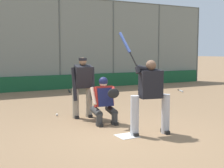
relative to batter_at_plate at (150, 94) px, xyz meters
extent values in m
plane|color=#846647|center=(0.53, -0.11, -0.91)|extent=(160.00, 160.00, 0.00)
cube|color=white|center=(0.53, -0.11, -0.90)|extent=(0.43, 0.43, 0.01)
cylinder|color=#515651|center=(-9.80, -9.03, 1.34)|extent=(0.08, 0.08, 4.50)
cylinder|color=#515651|center=(-6.85, -9.03, 1.34)|extent=(0.08, 0.08, 4.50)
cylinder|color=#515651|center=(-3.90, -9.03, 1.34)|extent=(0.08, 0.08, 4.50)
cylinder|color=#515651|center=(-0.95, -9.03, 1.34)|extent=(0.08, 0.08, 4.50)
cube|color=gray|center=(0.53, -9.03, 1.34)|extent=(20.65, 0.01, 4.50)
cube|color=#19512D|center=(0.53, -8.93, -0.56)|extent=(20.23, 0.18, 0.69)
cube|color=slate|center=(-1.86, -11.33, -0.85)|extent=(14.45, 2.50, 0.12)
cube|color=slate|center=(-1.86, -10.51, -0.69)|extent=(14.45, 0.55, 0.44)
cube|color=#B7BABC|center=(-1.86, -10.51, -0.43)|extent=(14.45, 0.24, 0.08)
cube|color=slate|center=(-1.86, -11.06, -0.53)|extent=(14.45, 0.55, 0.76)
cube|color=#B7BABC|center=(-1.86, -11.06, -0.11)|extent=(14.45, 0.24, 0.08)
cube|color=slate|center=(-1.86, -11.61, -0.37)|extent=(14.45, 0.55, 1.08)
cube|color=#B7BABC|center=(-1.86, -11.61, 0.21)|extent=(14.45, 0.24, 0.08)
cube|color=slate|center=(-1.86, -12.16, -0.21)|extent=(14.45, 0.55, 1.40)
cube|color=#B7BABC|center=(-1.86, -12.16, 0.53)|extent=(14.45, 0.24, 0.08)
cylinder|color=#B7B7BC|center=(-0.37, 0.08, -0.46)|extent=(0.19, 0.19, 0.89)
cube|color=black|center=(-0.37, 0.08, -0.87)|extent=(0.16, 0.30, 0.08)
cylinder|color=#B7B7BC|center=(0.36, -0.06, -0.46)|extent=(0.19, 0.19, 0.89)
cube|color=black|center=(0.36, -0.06, -0.87)|extent=(0.16, 0.30, 0.08)
cube|color=black|center=(-0.01, 0.01, 0.22)|extent=(0.53, 0.37, 0.61)
sphere|color=brown|center=(-0.01, 0.01, 0.64)|extent=(0.23, 0.23, 0.23)
cylinder|color=black|center=(-0.01, -0.02, 0.54)|extent=(0.62, 0.27, 0.23)
cylinder|color=black|center=(0.28, -0.07, 0.54)|extent=(0.11, 0.15, 0.17)
sphere|color=black|center=(0.28, -0.10, 0.60)|extent=(0.04, 0.04, 0.04)
cylinder|color=black|center=(0.32, -0.19, 0.76)|extent=(0.11, 0.22, 0.33)
cylinder|color=#334789|center=(0.41, -0.41, 1.14)|extent=(0.19, 0.33, 0.47)
cylinder|color=#333333|center=(0.25, -1.19, -0.75)|extent=(0.15, 0.15, 0.31)
cylinder|color=#333333|center=(0.23, -1.39, -0.58)|extent=(0.21, 0.48, 0.24)
cube|color=black|center=(0.25, -1.19, -0.87)|extent=(0.12, 0.27, 0.08)
cylinder|color=#333333|center=(0.66, -1.22, -0.75)|extent=(0.15, 0.15, 0.31)
cylinder|color=#333333|center=(0.65, -1.42, -0.58)|extent=(0.21, 0.48, 0.24)
cube|color=black|center=(0.66, -1.22, -0.87)|extent=(0.12, 0.27, 0.08)
cube|color=maroon|center=(0.44, -1.45, -0.21)|extent=(0.47, 0.39, 0.56)
cube|color=#191E47|center=(0.45, -1.30, -0.21)|extent=(0.41, 0.17, 0.46)
sphere|color=beige|center=(0.44, -1.45, 0.14)|extent=(0.21, 0.21, 0.21)
sphere|color=#191E47|center=(0.44, -1.45, 0.18)|extent=(0.23, 0.23, 0.23)
cylinder|color=maroon|center=(0.29, -1.19, -0.04)|extent=(0.33, 0.53, 0.16)
ellipsoid|color=black|center=(0.41, -0.95, -0.07)|extent=(0.31, 0.12, 0.24)
cylinder|color=beige|center=(0.71, -1.47, -0.18)|extent=(0.12, 0.32, 0.45)
cylinder|color=gray|center=(0.44, -2.34, -0.48)|extent=(0.18, 0.18, 0.86)
cube|color=black|center=(0.44, -2.34, -0.87)|extent=(0.13, 0.29, 0.08)
cylinder|color=gray|center=(0.84, -2.37, -0.48)|extent=(0.18, 0.18, 0.86)
cube|color=black|center=(0.84, -2.37, -0.87)|extent=(0.13, 0.29, 0.08)
cube|color=black|center=(0.65, -2.30, 0.25)|extent=(0.50, 0.44, 0.65)
sphere|color=#936B4C|center=(0.65, -2.30, 0.66)|extent=(0.21, 0.21, 0.21)
cylinder|color=black|center=(0.65, -2.30, 0.72)|extent=(0.23, 0.23, 0.08)
cylinder|color=black|center=(0.38, -2.22, 0.05)|extent=(0.16, 0.25, 0.91)
cylinder|color=black|center=(0.92, -2.26, 0.05)|extent=(0.13, 0.24, 0.91)
sphere|color=black|center=(-1.07, -8.25, -0.88)|extent=(0.04, 0.04, 0.04)
cylinder|color=black|center=(-1.03, -8.08, -0.88)|extent=(0.12, 0.36, 0.03)
cylinder|color=#28282D|center=(-0.91, -7.66, -0.88)|extent=(0.19, 0.51, 0.07)
sphere|color=black|center=(-5.73, -5.93, -0.88)|extent=(0.04, 0.04, 0.04)
cylinder|color=black|center=(-5.67, -5.77, -0.88)|extent=(0.16, 0.31, 0.03)
cylinder|color=#B7BCC1|center=(-5.51, -5.41, -0.88)|extent=(0.25, 0.45, 0.07)
sphere|color=white|center=(1.21, -2.89, -0.87)|extent=(0.07, 0.07, 0.07)
camera|label=1|loc=(3.92, 5.63, 0.95)|focal=50.00mm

